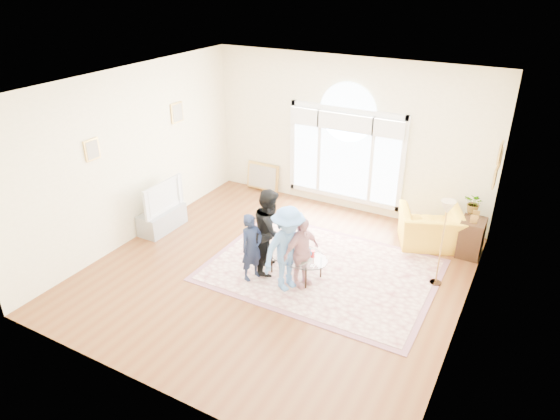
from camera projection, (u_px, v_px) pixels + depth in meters
The scene contains 17 objects.
ground at pixel (276, 273), 8.56m from camera, with size 6.00×6.00×0.00m, color brown.
room_shell at pixel (344, 140), 10.08m from camera, with size 6.00×6.00×6.00m.
area_rug at pixel (321, 270), 8.63m from camera, with size 3.60×2.60×0.02m, color beige.
rug_border at pixel (321, 270), 8.63m from camera, with size 3.80×2.80×0.01m, color #885561.
tv_console at pixel (162, 219), 9.89m from camera, with size 0.45×1.00×0.42m, color #919499.
television at pixel (160, 196), 9.66m from camera, with size 0.17×1.07×0.61m.
coffee_table at pixel (296, 255), 8.31m from camera, with size 1.26×0.94×0.54m.
armchair at pixel (430, 229), 9.24m from camera, with size 1.09×0.95×0.71m, color yellow.
side_cabinet at pixel (471, 238), 8.95m from camera, with size 0.40×0.50×0.70m, color black.
floor_lamp at pixel (447, 214), 7.71m from camera, with size 0.25×0.25×1.51m.
plant_pedestal at pixel (469, 230), 9.21m from camera, with size 0.20×0.20×0.70m, color white.
potted_plant at pixel (474, 203), 8.97m from camera, with size 0.34×0.30×0.38m, color #33722D.
leaning_picture at pixel (263, 190), 11.68m from camera, with size 0.80×0.05×0.62m, color tan.
child_navy at pixel (252, 247), 8.14m from camera, with size 0.43×0.28×1.17m, color #18213C.
child_black at pixel (270, 230), 8.33m from camera, with size 0.72×0.56×1.48m, color black.
child_pink at pixel (301, 252), 7.95m from camera, with size 0.71×0.30×1.22m, color #D5979F.
child_blue at pixel (288, 249), 7.82m from camera, with size 0.93×0.54×1.45m, color #5383CB.
Camera 1 is at (3.53, -6.27, 4.76)m, focal length 32.00 mm.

